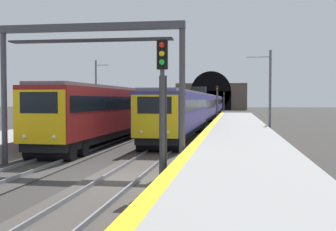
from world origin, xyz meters
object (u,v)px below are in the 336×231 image
(railway_signal_mid, at_px, (217,100))
(overhead_signal_gantry, at_px, (90,57))
(railway_signal_near, at_px, (162,99))
(railway_signal_far, at_px, (224,100))
(train_main_approaching, at_px, (205,106))
(catenary_mast_near, at_px, (96,92))
(train_adjacent_platform, at_px, (134,109))
(catenary_mast_far, at_px, (270,91))

(railway_signal_mid, relative_size, overhead_signal_gantry, 0.58)
(railway_signal_near, height_order, railway_signal_mid, railway_signal_near)
(overhead_signal_gantry, bearing_deg, railway_signal_far, -2.74)
(train_main_approaching, bearing_deg, catenary_mast_near, -42.33)
(train_main_approaching, xyz_separation_m, railway_signal_near, (-48.81, -1.82, 0.98))
(train_adjacent_platform, distance_m, catenary_mast_near, 14.09)
(railway_signal_far, height_order, catenary_mast_far, catenary_mast_far)
(overhead_signal_gantry, relative_size, catenary_mast_far, 1.20)
(overhead_signal_gantry, bearing_deg, catenary_mast_near, 17.89)
(overhead_signal_gantry, xyz_separation_m, catenary_mast_near, (30.99, 10.00, -1.12))
(train_main_approaching, xyz_separation_m, overhead_signal_gantry, (-44.28, 2.45, 2.97))
(train_adjacent_platform, xyz_separation_m, catenary_mast_far, (0.60, -12.44, 1.58))
(catenary_mast_far, bearing_deg, train_adjacent_platform, 92.77)
(train_main_approaching, relative_size, train_adjacent_platform, 2.06)
(train_adjacent_platform, distance_m, overhead_signal_gantry, 19.59)
(railway_signal_mid, xyz_separation_m, overhead_signal_gantry, (-45.66, 4.28, 2.12))
(railway_signal_near, distance_m, railway_signal_mid, 50.19)
(railway_signal_near, bearing_deg, catenary_mast_far, 166.80)
(railway_signal_near, xyz_separation_m, overhead_signal_gantry, (4.52, 4.28, 1.99))
(railway_signal_near, bearing_deg, train_adjacent_platform, -164.18)
(overhead_signal_gantry, xyz_separation_m, catenary_mast_far, (19.83, -9.99, -1.28))
(railway_signal_mid, height_order, catenary_mast_far, catenary_mast_far)
(train_main_approaching, xyz_separation_m, railway_signal_mid, (1.38, -1.82, 0.85))
(railway_signal_mid, bearing_deg, railway_signal_near, 0.00)
(train_main_approaching, distance_m, railway_signal_far, 44.94)
(railway_signal_mid, bearing_deg, train_adjacent_platform, -14.28)
(train_main_approaching, xyz_separation_m, train_adjacent_platform, (-25.06, 4.91, 0.11))
(catenary_mast_far, bearing_deg, overhead_signal_gantry, 153.27)
(train_main_approaching, relative_size, overhead_signal_gantry, 8.69)
(railway_signal_far, height_order, overhead_signal_gantry, overhead_signal_gantry)
(train_main_approaching, height_order, overhead_signal_gantry, overhead_signal_gantry)
(train_main_approaching, height_order, railway_signal_mid, railway_signal_mid)
(railway_signal_near, xyz_separation_m, railway_signal_mid, (50.19, -0.00, -0.13))
(railway_signal_near, bearing_deg, train_main_approaching, -177.86)
(train_adjacent_platform, distance_m, catenary_mast_far, 12.55)
(overhead_signal_gantry, relative_size, catenary_mast_near, 1.14)
(train_adjacent_platform, relative_size, railway_signal_mid, 7.30)
(railway_signal_near, relative_size, railway_signal_far, 1.04)
(catenary_mast_near, bearing_deg, overhead_signal_gantry, -162.11)
(railway_signal_near, height_order, overhead_signal_gantry, overhead_signal_gantry)
(railway_signal_far, bearing_deg, catenary_mast_far, 4.71)
(railway_signal_mid, bearing_deg, catenary_mast_far, 12.46)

